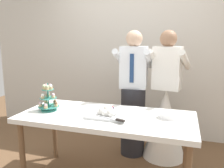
# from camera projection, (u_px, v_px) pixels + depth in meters

# --- Properties ---
(rear_wall) EXTENTS (5.20, 0.10, 2.90)m
(rear_wall) POSITION_uv_depth(u_px,v_px,m) (136.00, 45.00, 3.66)
(rear_wall) COLOR beige
(rear_wall) RESTS_ON ground_plane
(dessert_table) EXTENTS (1.80, 0.80, 0.78)m
(dessert_table) POSITION_uv_depth(u_px,v_px,m) (106.00, 122.00, 2.40)
(dessert_table) COLOR white
(dessert_table) RESTS_ON ground_plane
(cupcake_stand) EXTENTS (0.23, 0.23, 0.31)m
(cupcake_stand) POSITION_uv_depth(u_px,v_px,m) (48.00, 99.00, 2.52)
(cupcake_stand) COLOR teal
(cupcake_stand) RESTS_ON dessert_table
(main_cake_tray) EXTENTS (0.43, 0.35, 0.12)m
(main_cake_tray) POSITION_uv_depth(u_px,v_px,m) (108.00, 113.00, 2.33)
(main_cake_tray) COLOR silver
(main_cake_tray) RESTS_ON dessert_table
(plate_stack) EXTENTS (0.20, 0.20, 0.05)m
(plate_stack) POSITION_uv_depth(u_px,v_px,m) (169.00, 115.00, 2.30)
(plate_stack) COLOR white
(plate_stack) RESTS_ON dessert_table
(person_groom) EXTENTS (0.47, 0.50, 1.66)m
(person_groom) POSITION_uv_depth(u_px,v_px,m) (133.00, 101.00, 3.05)
(person_groom) COLOR #232328
(person_groom) RESTS_ON ground_plane
(person_bride) EXTENTS (0.57, 0.56, 1.66)m
(person_bride) POSITION_uv_depth(u_px,v_px,m) (165.00, 114.00, 3.00)
(person_bride) COLOR white
(person_bride) RESTS_ON ground_plane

